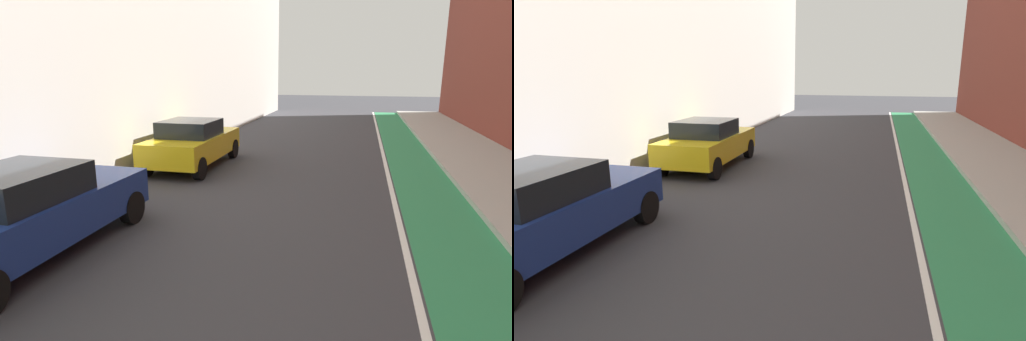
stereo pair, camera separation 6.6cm
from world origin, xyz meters
TOP-DOWN VIEW (x-y plane):
  - ground_plane at (0.00, 16.33)m, footprint 89.44×89.44m
  - bike_lane_paint at (3.63, 18.33)m, footprint 1.60×40.66m
  - lane_divider_stripe at (2.73, 18.33)m, footprint 0.12×40.66m
  - sidewalk_right at (5.91, 18.33)m, footprint 2.96×40.66m
  - parked_sedan_blue at (-3.38, 11.15)m, footprint 1.85×4.56m
  - parked_sedan_yellow_cab at (-3.38, 18.04)m, footprint 1.92×4.34m

SIDE VIEW (x-z plane):
  - ground_plane at x=0.00m, z-range 0.00..0.00m
  - bike_lane_paint at x=3.63m, z-range 0.00..0.00m
  - lane_divider_stripe at x=2.73m, z-range 0.00..0.00m
  - sidewalk_right at x=5.91m, z-range 0.00..0.14m
  - parked_sedan_yellow_cab at x=-3.38m, z-range 0.02..1.55m
  - parked_sedan_blue at x=-3.38m, z-range 0.02..1.55m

